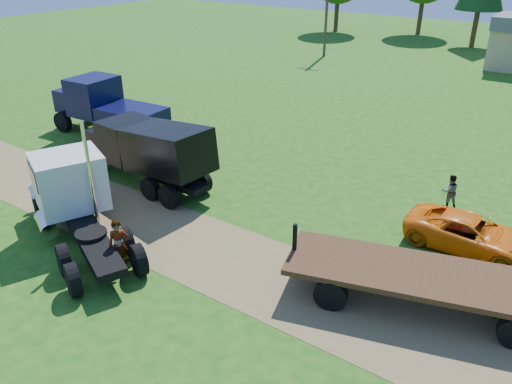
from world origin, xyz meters
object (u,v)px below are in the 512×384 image
Objects in this scene: white_semi_tractor at (72,193)px; flatbed_trailer at (422,280)px; orange_pickup at (471,234)px; navy_truck at (103,106)px; black_dump_truck at (148,149)px; spectator_a at (119,245)px.

white_semi_tractor is 13.39m from flatbed_trailer.
white_semi_tractor is 15.46m from orange_pickup.
navy_truck is 0.88× the size of flatbed_trailer.
navy_truck reaches higher than flatbed_trailer.
orange_pickup is at bearing -5.93° from navy_truck.
black_dump_truck is at bearing 121.04° from white_semi_tractor.
white_semi_tractor is at bearing 117.60° from spectator_a.
spectator_a is (-9.88, -8.39, 0.30)m from orange_pickup.
spectator_a is at bearing -47.80° from black_dump_truck.
black_dump_truck is at bearing 77.45° from spectator_a.
white_semi_tractor is at bearing -49.59° from navy_truck.
orange_pickup is at bearing 16.86° from black_dump_truck.
black_dump_truck reaches higher than flatbed_trailer.
black_dump_truck is 1.00× the size of navy_truck.
navy_truck is at bearing 89.37° from orange_pickup.
black_dump_truck is at bearing 157.62° from flatbed_trailer.
white_semi_tractor reaches higher than orange_pickup.
orange_pickup is 2.47× the size of spectator_a.
orange_pickup is 0.54× the size of flatbed_trailer.
spectator_a is at bearing 132.05° from orange_pickup.
white_semi_tractor is 1.02× the size of black_dump_truck.
orange_pickup is (13.46, 7.55, -0.97)m from white_semi_tractor.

